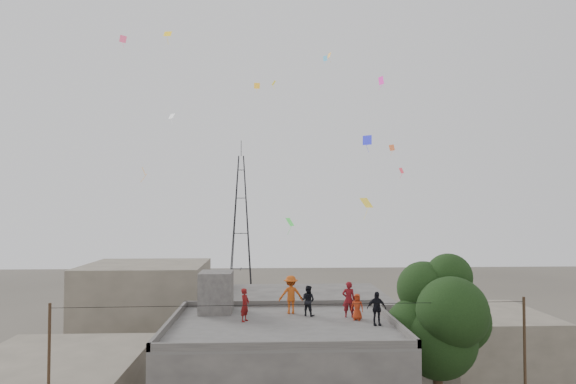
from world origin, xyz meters
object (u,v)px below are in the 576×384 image
object	(u,v)px
tree	(440,319)
person_red_adult	(349,299)
stair_head_box	(216,292)
transmission_tower	(241,226)
person_dark_adult	(377,308)

from	to	relation	value
tree	person_red_adult	bearing A→B (deg)	171.79
person_red_adult	stair_head_box	bearing A→B (deg)	-8.79
person_red_adult	transmission_tower	bearing A→B (deg)	-75.92
transmission_tower	stair_head_box	bearing A→B (deg)	-88.77
transmission_tower	person_dark_adult	xyz separation A→B (m)	(8.16, -40.42, -2.23)
transmission_tower	person_dark_adult	world-z (taller)	transmission_tower
person_dark_adult	person_red_adult	bearing A→B (deg)	118.14
stair_head_box	person_red_adult	bearing A→B (deg)	-12.37
stair_head_box	tree	world-z (taller)	tree
stair_head_box	person_dark_adult	size ratio (longest dim) A/B	1.36
tree	person_dark_adult	xyz separation A→B (m)	(-3.21, -1.01, 0.73)
stair_head_box	person_red_adult	size ratio (longest dim) A/B	1.19
stair_head_box	person_dark_adult	xyz separation A→B (m)	(7.36, -3.02, -0.26)
transmission_tower	person_red_adult	bearing A→B (deg)	-79.50
stair_head_box	transmission_tower	distance (m)	37.46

